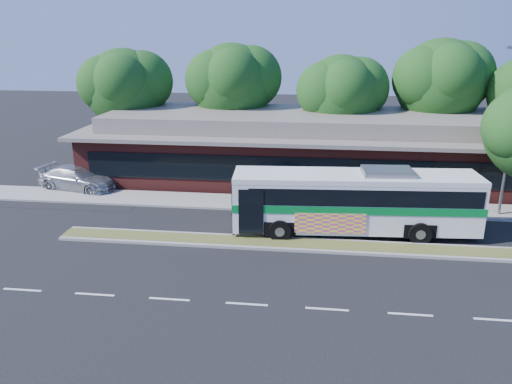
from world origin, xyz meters
The scene contains 12 objects.
ground centered at (0.00, 0.00, 0.00)m, with size 120.00×120.00×0.00m, color black.
median_strip centered at (0.00, 0.60, 0.07)m, with size 26.00×1.10×0.15m, color #535A26.
sidewalk centered at (0.00, 6.40, 0.06)m, with size 44.00×2.60×0.12m, color gray.
parking_lot centered at (-18.00, 10.00, 0.01)m, with size 14.00×12.00×0.01m, color black.
plaza_building centered at (0.00, 12.99, 2.13)m, with size 33.20×11.20×4.45m.
lamp_post centered at (9.56, 6.00, 4.90)m, with size 0.93×0.18×9.07m.
tree_bg_a centered at (-14.58, 15.14, 5.87)m, with size 6.47×5.80×8.63m.
tree_bg_b centered at (-6.57, 16.14, 6.14)m, with size 6.69×6.00×9.00m.
tree_bg_c centered at (1.40, 15.13, 5.59)m, with size 6.24×5.60×8.26m.
tree_bg_d centered at (8.45, 16.15, 6.42)m, with size 6.91×6.20×9.37m.
transit_bus centered at (1.45, 2.56, 1.89)m, with size 12.24×3.45×3.39m.
sedan centered at (-15.78, 7.80, 0.76)m, with size 2.13×5.23×1.52m, color #ADB1B4.
Camera 1 is at (-0.67, -21.38, 9.81)m, focal length 35.00 mm.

